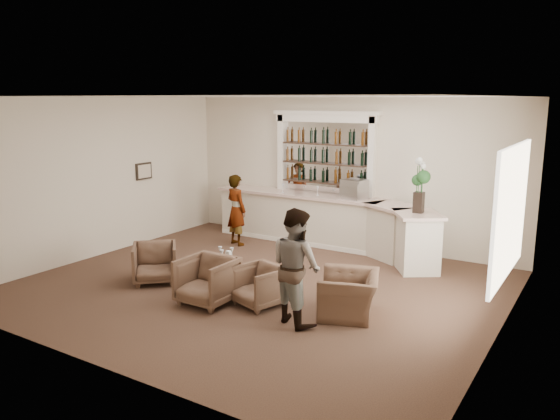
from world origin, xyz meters
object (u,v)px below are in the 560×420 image
(armchair_left, at_px, (155,263))
(armchair_center, at_px, (207,281))
(armchair_right, at_px, (259,286))
(armchair_far, at_px, (349,294))
(cocktail_table, at_px, (225,273))
(espresso_machine, at_px, (354,189))
(flower_vase, at_px, (420,182))
(bar_counter, at_px, (328,222))
(guest, at_px, (296,266))
(sommelier, at_px, (236,210))

(armchair_left, distance_m, armchair_center, 1.52)
(armchair_right, xyz_separation_m, armchair_far, (1.39, 0.41, -0.00))
(cocktail_table, distance_m, espresso_machine, 3.69)
(espresso_machine, distance_m, flower_vase, 1.81)
(bar_counter, bearing_deg, armchair_center, -91.23)
(armchair_far, xyz_separation_m, espresso_machine, (-1.49, 3.41, 1.03))
(bar_counter, height_order, armchair_far, bar_counter)
(bar_counter, bearing_deg, espresso_machine, 7.39)
(bar_counter, height_order, armchair_right, bar_counter)
(guest, xyz_separation_m, armchair_right, (-0.83, 0.26, -0.53))
(armchair_right, xyz_separation_m, espresso_machine, (-0.10, 3.82, 1.02))
(armchair_far, distance_m, espresso_machine, 3.86)
(bar_counter, distance_m, armchair_left, 4.10)
(guest, xyz_separation_m, armchair_center, (-1.59, -0.11, -0.48))
(guest, bearing_deg, flower_vase, -77.97)
(espresso_machine, height_order, flower_vase, flower_vase)
(cocktail_table, bearing_deg, armchair_far, -0.10)
(sommelier, bearing_deg, flower_vase, -156.93)
(cocktail_table, height_order, flower_vase, flower_vase)
(bar_counter, distance_m, espresso_machine, 0.97)
(cocktail_table, distance_m, sommelier, 2.92)
(sommelier, relative_size, guest, 0.93)
(espresso_machine, bearing_deg, bar_counter, -159.06)
(bar_counter, distance_m, armchair_center, 4.12)
(bar_counter, relative_size, armchair_center, 6.78)
(bar_counter, xyz_separation_m, espresso_machine, (0.57, 0.07, 0.78))
(armchair_center, xyz_separation_m, flower_vase, (2.30, 3.52, 1.35))
(armchair_far, bearing_deg, armchair_left, -103.37)
(armchair_right, bearing_deg, cocktail_table, 174.58)
(bar_counter, xyz_separation_m, armchair_center, (-0.09, -4.11, -0.19))
(armchair_right, height_order, espresso_machine, espresso_machine)
(bar_counter, relative_size, cocktail_table, 10.15)
(guest, xyz_separation_m, armchair_far, (0.56, 0.67, -0.54))
(bar_counter, xyz_separation_m, cocktail_table, (-0.33, -3.33, -0.32))
(armchair_left, xyz_separation_m, espresso_machine, (2.14, 3.86, 1.00))
(guest, height_order, espresso_machine, guest)
(armchair_left, bearing_deg, flower_vase, -2.90)
(cocktail_table, xyz_separation_m, armchair_far, (2.40, -0.00, 0.08))
(bar_counter, relative_size, espresso_machine, 11.77)
(bar_counter, bearing_deg, guest, -69.36)
(armchair_center, bearing_deg, flower_vase, 57.00)
(bar_counter, bearing_deg, sommelier, -154.15)
(armchair_right, relative_size, espresso_machine, 1.49)
(armchair_center, relative_size, espresso_machine, 1.74)
(cocktail_table, xyz_separation_m, guest, (1.84, -0.67, 0.61))
(flower_vase, bearing_deg, armchair_far, -93.14)
(guest, distance_m, flower_vase, 3.58)
(cocktail_table, xyz_separation_m, armchair_center, (0.25, -0.78, 0.13))
(sommelier, distance_m, guest, 4.58)
(armchair_left, relative_size, armchair_right, 1.08)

